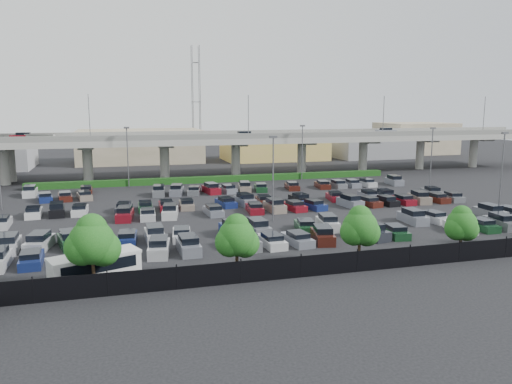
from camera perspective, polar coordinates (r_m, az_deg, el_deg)
ground at (r=68.06m, az=-0.12°, el=-1.86°), size 280.00×280.00×0.00m
overpass at (r=98.07m, az=-5.33°, el=5.76°), size 150.00×13.00×15.80m
hedge at (r=91.94m, az=-4.33°, el=1.49°), size 66.00×1.60×1.10m
fence at (r=42.37m, az=10.20°, el=-7.95°), size 70.00×0.10×2.00m
tree_row at (r=43.27m, az=10.35°, el=-3.98°), size 65.07×3.66×5.94m
shuttle_bus at (r=41.82m, az=-17.91°, el=-8.07°), size 7.32×4.68×2.23m
parked_cars at (r=64.04m, az=-0.43°, el=-2.02°), size 63.08×41.57×1.67m
light_poles at (r=68.04m, az=-3.93°, el=3.44°), size 66.90×48.38×10.30m
distant_buildings at (r=130.00m, az=-2.24°, el=5.33°), size 138.00×24.00×9.00m
comm_tower at (r=139.96m, az=-6.85°, el=10.44°), size 2.40×2.40×30.00m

